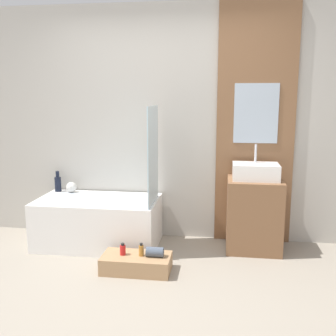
{
  "coord_description": "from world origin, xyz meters",
  "views": [
    {
      "loc": [
        0.64,
        -2.79,
        1.62
      ],
      "look_at": [
        0.15,
        0.7,
        0.96
      ],
      "focal_mm": 42.0,
      "sensor_mm": 36.0,
      "label": 1
    }
  ],
  "objects": [
    {
      "name": "ground_plane",
      "position": [
        0.0,
        0.0,
        0.0
      ],
      "size": [
        12.0,
        12.0,
        0.0
      ],
      "primitive_type": "plane",
      "color": "gray"
    },
    {
      "name": "bottle_soap_secondary",
      "position": [
        -0.08,
        0.57,
        0.21
      ],
      "size": [
        0.05,
        0.05,
        0.12
      ],
      "color": "#B2752D",
      "rests_on": "wooden_step_bench"
    },
    {
      "name": "vase_tall_dark",
      "position": [
        -1.25,
        1.44,
        0.61
      ],
      "size": [
        0.07,
        0.07,
        0.24
      ],
      "color": "black",
      "rests_on": "bathtub"
    },
    {
      "name": "bottle_soap_primary",
      "position": [
        -0.26,
        0.57,
        0.21
      ],
      "size": [
        0.05,
        0.05,
        0.11
      ],
      "color": "red",
      "rests_on": "wooden_step_bench"
    },
    {
      "name": "vanity_cabinet",
      "position": [
        0.98,
        1.27,
        0.38
      ],
      "size": [
        0.56,
        0.48,
        0.76
      ],
      "primitive_type": "cube",
      "color": "brown",
      "rests_on": "ground_plane"
    },
    {
      "name": "wooden_step_bench",
      "position": [
        -0.13,
        0.57,
        0.08
      ],
      "size": [
        0.64,
        0.33,
        0.16
      ],
      "primitive_type": "cube",
      "color": "#A87F56",
      "rests_on": "ground_plane"
    },
    {
      "name": "towel_roll",
      "position": [
        0.04,
        0.57,
        0.2
      ],
      "size": [
        0.16,
        0.09,
        0.09
      ],
      "primitive_type": "cylinder",
      "rotation": [
        0.0,
        1.57,
        0.0
      ],
      "color": "#4C5666",
      "rests_on": "wooden_step_bench"
    },
    {
      "name": "wall_wood_accent",
      "position": [
        0.98,
        1.53,
        1.31
      ],
      "size": [
        0.83,
        0.04,
        2.6
      ],
      "color": "brown",
      "rests_on": "ground_plane"
    },
    {
      "name": "sink",
      "position": [
        0.98,
        1.27,
        0.85
      ],
      "size": [
        0.47,
        0.32,
        0.36
      ],
      "color": "white",
      "rests_on": "vanity_cabinet"
    },
    {
      "name": "glass_shower_screen",
      "position": [
        -0.06,
        1.11,
        1.02
      ],
      "size": [
        0.01,
        0.56,
        1.0
      ],
      "primitive_type": "cube",
      "color": "silver",
      "rests_on": "bathtub"
    },
    {
      "name": "vase_round_light",
      "position": [
        -1.08,
        1.42,
        0.57
      ],
      "size": [
        0.12,
        0.12,
        0.12
      ],
      "primitive_type": "sphere",
      "color": "silver",
      "rests_on": "bathtub"
    },
    {
      "name": "wall_tiled_back",
      "position": [
        0.0,
        1.58,
        1.3
      ],
      "size": [
        4.2,
        0.06,
        2.6
      ],
      "primitive_type": "cube",
      "color": "#B7B2A8",
      "rests_on": "ground_plane"
    },
    {
      "name": "bathtub",
      "position": [
        -0.69,
        1.17,
        0.26
      ],
      "size": [
        1.3,
        0.72,
        0.51
      ],
      "color": "white",
      "rests_on": "ground_plane"
    }
  ]
}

